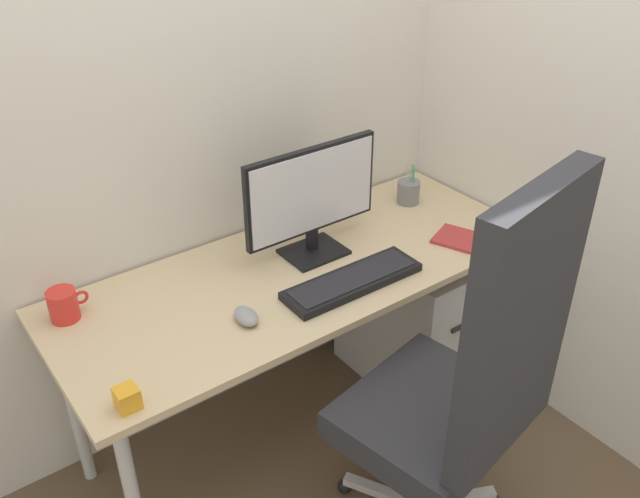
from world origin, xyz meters
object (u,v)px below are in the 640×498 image
Objects in this scene: monitor at (312,197)px; office_chair at (469,382)px; pen_holder at (408,192)px; coffee_mug at (64,305)px; mouse at (246,316)px; desk_clamp_accessory at (127,398)px; notebook at (458,239)px; keyboard at (352,281)px; filing_cabinet at (416,311)px.

office_chair is at bearing -91.01° from monitor.
pen_holder is (0.54, 0.83, 0.09)m from office_chair.
office_chair is 0.80m from monitor.
pen_holder is 1.34m from coffee_mug.
mouse is 0.44m from desk_clamp_accessory.
office_chair reaches higher than coffee_mug.
office_chair is at bearing -156.02° from notebook.
mouse reaches higher than notebook.
keyboard is 8.00× the size of desk_clamp_accessory.
office_chair reaches higher than notebook.
notebook is at bearing -0.13° from mouse.
desk_clamp_accessory reaches higher than filing_cabinet.
keyboard is at bearing 90.02° from office_chair.
desk_clamp_accessory reaches higher than notebook.
desk_clamp_accessory is (-0.80, -0.09, 0.02)m from keyboard.
coffee_mug is (-0.80, 0.89, 0.09)m from office_chair.
coffee_mug is at bearing 144.46° from mouse.
filing_cabinet is 0.66m from keyboard.
coffee_mug is at bearing 177.67° from pen_holder.
monitor is at bearing 30.11° from mouse.
keyboard is 3.02× the size of notebook.
mouse is at bearing -171.70° from filing_cabinet.
pen_holder is (0.91, 0.28, 0.03)m from mouse.
pen_holder is 1.50× the size of coffee_mug.
monitor is 2.77× the size of pen_holder.
keyboard is (-0.00, 0.51, 0.06)m from office_chair.
keyboard reaches higher than filing_cabinet.
office_chair is 1.20m from coffee_mug.
mouse is 0.83× the size of coffee_mug.
desk_clamp_accessory is at bearing 161.17° from notebook.
filing_cabinet is at bearing 18.75° from keyboard.
mouse is at bearing -162.87° from pen_holder.
office_chair is 2.75× the size of keyboard.
office_chair is at bearing -122.77° from pen_holder.
office_chair is 7.20× the size of pen_holder.
notebook is (0.48, -0.01, -0.01)m from keyboard.
keyboard is at bearing -93.22° from monitor.
keyboard is 0.81m from desk_clamp_accessory.
desk_clamp_accessory is (-1.28, -0.25, 0.44)m from filing_cabinet.
office_chair reaches higher than keyboard.
monitor is 4.15× the size of coffee_mug.
filing_cabinet is at bearing 54.95° from office_chair.
notebook is at bearing -27.63° from monitor.
office_chair is 0.67m from mouse.
pen_holder is at bearing 57.23° from office_chair.
desk_clamp_accessory is (-0.80, 0.42, 0.07)m from office_chair.
filing_cabinet is 0.45m from notebook.
office_chair reaches higher than filing_cabinet.
desk_clamp_accessory is at bearing -89.96° from coffee_mug.
monitor is at bearing 21.94° from desk_clamp_accessory.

